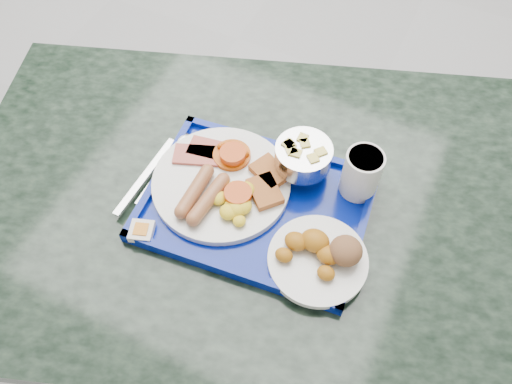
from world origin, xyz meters
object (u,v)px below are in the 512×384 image
juice_cup (362,172)px  main_plate (224,183)px  fruit_bowl (303,156)px  tray (256,206)px  bread_plate (322,255)px  table (249,239)px

juice_cup → main_plate: bearing=-154.7°
main_plate → fruit_bowl: bearing=40.2°
tray → main_plate: bearing=173.5°
fruit_bowl → juice_cup: (0.11, 0.01, 0.00)m
bread_plate → table: bearing=157.6°
table → fruit_bowl: 0.26m
main_plate → juice_cup: bearing=25.3°
tray → main_plate: (-0.07, 0.01, 0.02)m
tray → fruit_bowl: (0.05, 0.10, 0.05)m
main_plate → fruit_bowl: 0.15m
main_plate → fruit_bowl: fruit_bowl is taller
table → juice_cup: juice_cup is taller
table → juice_cup: bearing=27.4°
table → fruit_bowl: bearing=49.7°
table → bread_plate: (0.17, -0.07, 0.21)m
table → fruit_bowl: (0.07, 0.08, 0.24)m
table → tray: 0.19m
bread_plate → fruit_bowl: 0.19m
main_plate → table: bearing=15.4°
bread_plate → juice_cup: 0.17m
juice_cup → bread_plate: bearing=-92.3°
main_plate → juice_cup: juice_cup is taller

